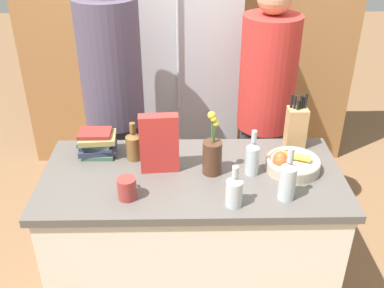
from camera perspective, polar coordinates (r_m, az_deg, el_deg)
name	(u,v)px	position (r m, az deg, el deg)	size (l,w,h in m)	color
kitchen_island	(192,242)	(2.50, 0.04, -12.37)	(1.49, 0.69, 0.90)	silver
back_wall_wood	(188,11)	(3.59, -0.49, 16.49)	(2.69, 0.12, 2.60)	#9E6B3D
refrigerator	(186,68)	(3.34, -0.71, 9.61)	(0.73, 0.63, 1.95)	#B7B7BC
fruit_bowl	(291,163)	(2.29, 12.46, -2.35)	(0.27, 0.27, 0.11)	tan
knife_block	(296,127)	(2.47, 13.08, 2.18)	(0.10, 0.09, 0.31)	tan
flower_vase	(212,155)	(2.18, 2.59, -1.35)	(0.10, 0.10, 0.33)	#4C2D1E
cereal_box	(159,144)	(2.18, -4.19, 0.06)	(0.19, 0.07, 0.30)	red
coffee_mug	(127,188)	(2.06, -8.24, -5.55)	(0.09, 0.13, 0.10)	#99332D
book_stack	(98,143)	(2.40, -11.91, 0.10)	(0.21, 0.17, 0.14)	#3D6047
bottle_oil	(134,145)	(2.32, -7.42, -0.11)	(0.08, 0.08, 0.21)	brown
bottle_vinegar	(288,179)	(2.05, 12.05, -4.37)	(0.08, 0.08, 0.26)	#B2BCC1
bottle_wine	(234,190)	(1.98, 5.38, -5.85)	(0.08, 0.08, 0.20)	#B2BCC1
bottle_water	(252,157)	(2.20, 7.68, -1.61)	(0.07, 0.07, 0.24)	#B2BCC1
person_at_sink	(114,98)	(2.74, -9.91, 5.81)	(0.36, 0.36, 1.83)	#383842
person_in_blue	(265,105)	(2.81, 9.30, 4.94)	(0.34, 0.34, 1.71)	#383842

